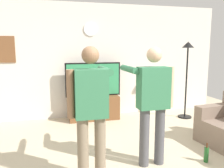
# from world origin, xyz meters

# --- Properties ---
(back_wall) EXTENTS (6.40, 0.10, 2.70)m
(back_wall) POSITION_xyz_m (0.00, 2.95, 1.35)
(back_wall) COLOR silver
(back_wall) RESTS_ON ground_plane
(tv_stand) EXTENTS (1.15, 0.47, 0.55)m
(tv_stand) POSITION_xyz_m (-0.09, 2.60, 0.27)
(tv_stand) COLOR brown
(tv_stand) RESTS_ON ground_plane
(television) EXTENTS (1.28, 0.07, 0.78)m
(television) POSITION_xyz_m (-0.09, 2.65, 0.94)
(television) COLOR black
(television) RESTS_ON tv_stand
(wall_clock) EXTENTS (0.32, 0.03, 0.32)m
(wall_clock) POSITION_xyz_m (-0.09, 2.89, 2.10)
(wall_clock) COLOR white
(framed_picture) EXTENTS (0.59, 0.04, 0.57)m
(framed_picture) POSITION_xyz_m (-2.06, 2.90, 1.63)
(framed_picture) COLOR brown
(floor_lamp) EXTENTS (0.32, 0.32, 1.80)m
(floor_lamp) POSITION_xyz_m (2.06, 2.16, 1.29)
(floor_lamp) COLOR black
(floor_lamp) RESTS_ON ground_plane
(person_standing_nearer_lamp) EXTENTS (0.58, 0.78, 1.70)m
(person_standing_nearer_lamp) POSITION_xyz_m (-0.60, 0.07, 0.96)
(person_standing_nearer_lamp) COLOR #7A6B56
(person_standing_nearer_lamp) RESTS_ON ground_plane
(person_standing_nearer_couch) EXTENTS (0.61, 0.78, 1.69)m
(person_standing_nearer_couch) POSITION_xyz_m (0.31, 0.26, 0.96)
(person_standing_nearer_couch) COLOR #4C4C51
(person_standing_nearer_couch) RESTS_ON ground_plane
(beverage_bottle) EXTENTS (0.07, 0.07, 0.29)m
(beverage_bottle) POSITION_xyz_m (1.12, 0.10, 0.12)
(beverage_bottle) COLOR #1E5923
(beverage_bottle) RESTS_ON ground_plane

